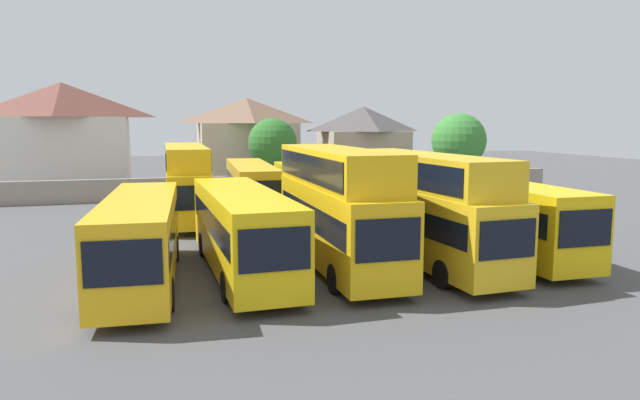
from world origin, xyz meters
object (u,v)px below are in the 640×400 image
(bus_7, at_px, (251,187))
(bus_5, at_px, (502,214))
(house_terrace_centre, at_px, (247,141))
(tree_behind_wall, at_px, (272,143))
(bus_4, at_px, (424,203))
(bus_6, at_px, (186,178))
(bus_9, at_px, (360,184))
(house_terrace_left, at_px, (64,137))
(bus_2, at_px, (242,227))
(tree_left_of_lot, at_px, (459,141))
(bus_8, at_px, (304,187))
(bus_3, at_px, (338,202))
(house_terrace_right, at_px, (363,144))
(bus_1, at_px, (140,235))

(bus_7, bearing_deg, bus_5, 37.03)
(house_terrace_centre, height_order, tree_behind_wall, house_terrace_centre)
(bus_4, height_order, bus_6, bus_4)
(bus_9, height_order, house_terrace_left, house_terrace_left)
(bus_5, relative_size, house_terrace_centre, 1.14)
(bus_2, relative_size, bus_7, 0.99)
(house_terrace_left, bearing_deg, tree_left_of_lot, -16.99)
(bus_8, bearing_deg, tree_behind_wall, -178.63)
(bus_3, distance_m, bus_6, 15.18)
(bus_3, bearing_deg, house_terrace_left, -154.69)
(bus_3, height_order, bus_5, bus_3)
(bus_3, xyz_separation_m, tree_left_of_lot, (18.03, 22.34, 1.70))
(bus_5, xyz_separation_m, bus_9, (-1.81, 14.35, -0.04))
(bus_7, bearing_deg, house_terrace_left, -140.28)
(bus_4, xyz_separation_m, tree_left_of_lot, (14.22, 22.72, 1.83))
(bus_6, xyz_separation_m, house_terrace_left, (-9.54, 18.33, 2.25))
(bus_4, relative_size, house_terrace_right, 1.35)
(bus_3, xyz_separation_m, bus_7, (-1.45, 14.02, -0.86))
(bus_2, bearing_deg, bus_1, -84.94)
(tree_left_of_lot, bearing_deg, bus_3, -128.91)
(bus_4, xyz_separation_m, bus_5, (4.10, 0.39, -0.75))
(bus_5, bearing_deg, tree_left_of_lot, 155.50)
(bus_3, xyz_separation_m, house_terrace_right, (12.84, 32.26, 1.09))
(bus_4, bearing_deg, bus_6, -150.54)
(bus_3, height_order, tree_left_of_lot, tree_left_of_lot)
(bus_3, distance_m, house_terrace_centre, 33.22)
(bus_9, bearing_deg, bus_1, -44.27)
(bus_4, xyz_separation_m, house_terrace_centre, (-2.59, 33.54, 1.60))
(bus_1, distance_m, bus_9, 20.33)
(house_terrace_left, height_order, tree_behind_wall, house_terrace_left)
(bus_7, distance_m, house_terrace_left, 23.12)
(bus_7, distance_m, house_terrace_right, 23.25)
(bus_8, xyz_separation_m, tree_behind_wall, (0.37, 12.76, 2.51))
(house_terrace_centre, bearing_deg, bus_8, -87.37)
(bus_5, bearing_deg, bus_6, -136.50)
(tree_behind_wall, bearing_deg, bus_3, -95.26)
(house_terrace_left, distance_m, house_terrace_centre, 16.33)
(bus_8, height_order, bus_9, bus_9)
(bus_6, bearing_deg, bus_7, 88.96)
(bus_9, distance_m, house_terrace_right, 19.22)
(bus_8, bearing_deg, bus_4, 9.77)
(bus_6, height_order, bus_8, bus_6)
(bus_3, height_order, house_terrace_centre, house_terrace_centre)
(bus_2, distance_m, house_terrace_right, 36.31)
(bus_8, relative_size, house_terrace_left, 0.97)
(house_terrace_right, bearing_deg, bus_9, -110.63)
(bus_9, bearing_deg, house_terrace_right, 158.90)
(bus_5, distance_m, tree_behind_wall, 27.48)
(bus_1, distance_m, house_terrace_left, 33.67)
(house_terrace_left, relative_size, house_terrace_right, 1.33)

